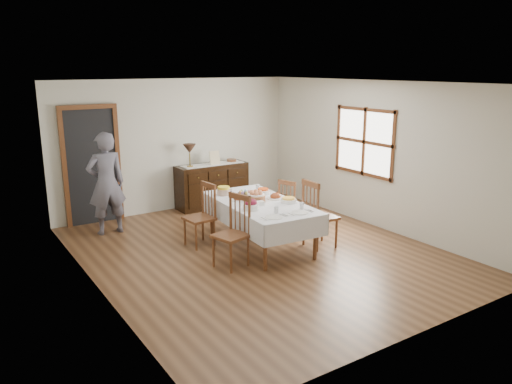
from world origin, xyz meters
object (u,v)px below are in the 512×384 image
chair_left_near (233,231)px  dining_table (260,207)px  sideboard (212,185)px  chair_right_near (318,214)px  chair_right_far (291,205)px  person (106,180)px  chair_left_far (202,214)px  table_lamp (189,149)px

chair_left_near → dining_table: bearing=105.6°
sideboard → chair_right_near: bearing=-85.1°
chair_right_far → person: size_ratio=0.49×
chair_left_near → chair_left_far: bearing=163.4°
person → chair_left_near: bearing=114.8°
sideboard → chair_left_near: bearing=-112.9°
chair_left_far → table_lamp: bearing=153.8°
chair_right_far → sideboard: size_ratio=0.62×
chair_left_near → chair_right_near: bearing=71.7°
dining_table → chair_right_far: (0.90, 0.38, -0.18)m
table_lamp → dining_table: bearing=-89.7°
chair_left_near → person: person is taller
chair_right_far → chair_left_far: bearing=66.0°
chair_left_near → sideboard: size_ratio=0.71×
dining_table → chair_right_near: 0.92m
dining_table → chair_left_near: size_ratio=2.12×
chair_left_far → person: person is taller
person → chair_right_far: bearing=150.8°
person → table_lamp: 1.90m
chair_left_far → chair_right_far: chair_left_far is taller
chair_left_near → chair_right_near: (1.51, -0.08, 0.03)m
chair_right_near → sideboard: size_ratio=0.74×
sideboard → table_lamp: size_ratio=3.22×
chair_right_far → table_lamp: table_lamp is taller
chair_right_near → dining_table: bearing=57.9°
chair_left_far → chair_right_near: bearing=48.1°
dining_table → chair_right_near: size_ratio=2.02×
dining_table → chair_left_far: size_ratio=2.19×
person → chair_right_near: bearing=136.9°
table_lamp → chair_left_far: bearing=-111.0°
table_lamp → chair_right_far: bearing=-66.4°
chair_left_far → sideboard: chair_left_far is taller
chair_left_near → sideboard: chair_left_near is taller
chair_left_far → person: size_ratio=0.54×
chair_left_near → table_lamp: 3.11m
chair_right_near → table_lamp: (-0.76, 3.01, 0.69)m
person → table_lamp: person is taller
chair_left_near → person: 2.69m
chair_left_far → chair_right_far: 1.66m
chair_left_far → chair_right_far: size_ratio=1.10×
person → sideboard: bearing=-166.2°
chair_right_near → chair_right_far: bearing=-6.1°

